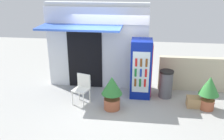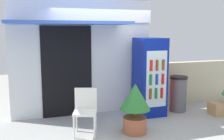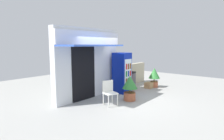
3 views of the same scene
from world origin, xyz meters
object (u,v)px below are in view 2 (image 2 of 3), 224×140
Objects in this scene: drink_cooler at (150,77)px; plastic_chair at (85,108)px; trash_bin at (178,94)px; potted_plant_near_shop at (135,104)px; cardboard_box at (218,108)px.

drink_cooler is 2.06× the size of plastic_chair.
drink_cooler is 2.07× the size of trash_bin.
plastic_chair is at bearing 163.27° from potted_plant_near_shop.
potted_plant_near_shop is (0.93, -0.28, 0.06)m from plastic_chair.
drink_cooler is 1.85× the size of potted_plant_near_shop.
cardboard_box is at bearing -35.39° from trash_bin.
plastic_chair is 3.31m from cardboard_box.
plastic_chair is 2.42× the size of cardboard_box.
trash_bin is at bearing -0.36° from drink_cooler.
cardboard_box is (1.56, -0.55, -0.77)m from drink_cooler.
cardboard_box is at bearing 10.13° from potted_plant_near_shop.
trash_bin is (2.52, 0.69, -0.07)m from plastic_chair.
cardboard_box is (3.29, 0.14, -0.37)m from plastic_chair.
potted_plant_near_shop is at bearing -129.40° from drink_cooler.
drink_cooler is 1.90m from plastic_chair.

